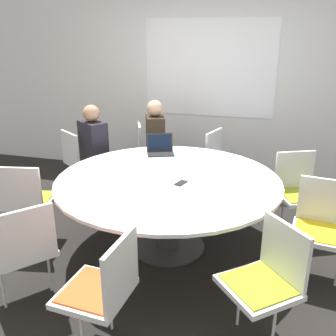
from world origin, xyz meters
name	(u,v)px	position (x,y,z in m)	size (l,w,h in m)	color
ground_plane	(168,246)	(0.00, 0.00, 0.00)	(16.00, 16.00, 0.00)	black
wall_back	(209,83)	(0.00, 2.13, 1.35)	(8.00, 0.07, 2.70)	silver
conference_table	(168,189)	(0.00, 0.00, 0.62)	(2.09, 2.09, 0.73)	#333333
chair_0	(149,148)	(-0.69, 1.51, 0.52)	(0.56, 0.57, 0.87)	silver
chair_1	(81,158)	(-1.40, 0.89, 0.52)	(0.60, 0.60, 0.87)	silver
chair_2	(27,197)	(-1.32, -0.33, 0.52)	(0.51, 0.50, 0.87)	silver
chair_3	(23,245)	(-0.81, -1.10, 0.52)	(0.60, 0.61, 0.87)	silver
chair_4	(104,285)	(-0.04, -1.36, 0.52)	(0.45, 0.47, 0.87)	silver
chair_5	(267,275)	(0.95, -0.98, 0.52)	(0.61, 0.61, 0.87)	silver
chair_6	(321,223)	(1.36, -0.12, 0.52)	(0.49, 0.48, 0.87)	silver
chair_7	(299,187)	(1.21, 0.62, 0.52)	(0.57, 0.56, 0.87)	silver
chair_8	(222,159)	(0.34, 1.32, 0.52)	(0.53, 0.54, 0.87)	silver
person_0	(156,139)	(-0.53, 1.32, 0.72)	(0.35, 0.42, 1.22)	#2D2319
person_1	(95,146)	(-1.16, 0.83, 0.72)	(0.42, 0.39, 1.22)	#231E28
laptop	(160,148)	(-0.29, 0.71, 0.79)	(0.36, 0.32, 0.21)	#232326
cell_phone	(181,183)	(0.15, -0.10, 0.74)	(0.11, 0.15, 0.01)	black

